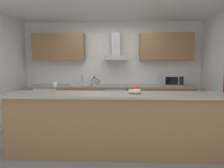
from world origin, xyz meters
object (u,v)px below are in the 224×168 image
object	(u,v)px
sink	(81,84)
wine_glass	(55,85)
range_hood	(116,52)
fruit_bowl	(135,91)
kettle	(94,82)
refrigerator	(48,103)
oven	(116,102)
microwave	(172,80)

from	to	relation	value
sink	wine_glass	distance (m)	1.99
sink	range_hood	world-z (taller)	range_hood
sink	fruit_bowl	size ratio (longest dim) A/B	2.27
kettle	range_hood	distance (m)	0.98
refrigerator	fruit_bowl	xyz separation A→B (m)	(2.15, -2.06, 0.63)
wine_glass	refrigerator	bearing A→B (deg)	113.33
oven	microwave	size ratio (longest dim) A/B	1.60
kettle	sink	bearing A→B (deg)	172.75
sink	microwave	bearing A→B (deg)	-0.94
oven	fruit_bowl	distance (m)	2.17
oven	range_hood	world-z (taller)	range_hood
sink	fruit_bowl	xyz separation A→B (m)	(1.25, -2.07, 0.13)
sink	fruit_bowl	bearing A→B (deg)	-58.86
sink	kettle	bearing A→B (deg)	-7.25
oven	microwave	world-z (taller)	microwave
refrigerator	wine_glass	xyz separation A→B (m)	(0.85, -1.96, 0.71)
sink	wine_glass	size ratio (longest dim) A/B	2.81
oven	kettle	xyz separation A→B (m)	(-0.56, -0.03, 0.55)
oven	refrigerator	size ratio (longest dim) A/B	0.94
microwave	kettle	xyz separation A→B (m)	(-2.01, -0.01, -0.04)
refrigerator	wine_glass	distance (m)	2.25
oven	wine_glass	world-z (taller)	wine_glass
range_hood	wine_glass	distance (m)	2.40
refrigerator	range_hood	distance (m)	2.27
oven	wine_glass	distance (m)	2.29
oven	refrigerator	distance (m)	1.81
microwave	fruit_bowl	world-z (taller)	microwave
oven	microwave	xyz separation A→B (m)	(1.45, -0.03, 0.59)
kettle	refrigerator	bearing A→B (deg)	178.58
oven	sink	bearing A→B (deg)	179.31
sink	wine_glass	world-z (taller)	wine_glass
oven	kettle	size ratio (longest dim) A/B	2.77
microwave	refrigerator	bearing A→B (deg)	179.56
oven	refrigerator	xyz separation A→B (m)	(-1.81, -0.00, -0.03)
fruit_bowl	kettle	bearing A→B (deg)	113.96
sink	range_hood	size ratio (longest dim) A/B	0.69
oven	range_hood	size ratio (longest dim) A/B	1.11
sink	wine_glass	bearing A→B (deg)	-91.50
refrigerator	fruit_bowl	distance (m)	3.04
kettle	fruit_bowl	world-z (taller)	kettle
microwave	sink	xyz separation A→B (m)	(-2.36, 0.04, -0.12)
refrigerator	microwave	bearing A→B (deg)	-0.44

